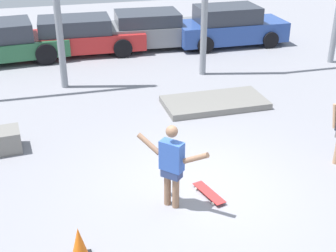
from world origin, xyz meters
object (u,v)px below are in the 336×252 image
Objects in this scene: skateboarder at (172,163)px; parked_car_blue at (229,26)px; parked_car_green at (0,43)px; parked_car_grey at (151,30)px; traffic_cone at (79,245)px; parked_car_red at (79,36)px; skateboard at (209,193)px; manual_pad at (215,102)px.

parked_car_blue is (4.90, 9.46, -0.21)m from skateboarder.
parked_car_blue is (8.28, -0.13, 0.04)m from parked_car_green.
parked_car_grey is 6.84× the size of traffic_cone.
skateboarder is 9.83m from parked_car_red.
skateboard is 0.19× the size of parked_car_red.
parked_car_blue reaches higher than traffic_cone.
skateboarder is at bearing -119.84° from manual_pad.
parked_car_green is at bearing -171.33° from skateboard.
skateboard is 10.24m from parked_car_blue.
parked_car_red is at bearing 176.61° from parked_car_blue.
skateboard is (0.77, 0.11, -0.84)m from skateboarder.
parked_car_grey is at bearing 71.27° from traffic_cone.
parked_car_grey is (-0.40, 5.83, 0.56)m from manual_pad.
skateboard is 2.78m from traffic_cone.
skateboarder reaches higher than parked_car_grey.
parked_car_grey is 11.59m from traffic_cone.
parked_car_blue is at bearing 141.19° from skateboard.
parked_car_grey reaches higher than traffic_cone.
parked_car_red reaches higher than manual_pad.
parked_car_red is at bearing -0.98° from parked_car_green.
skateboard is at bearing 24.19° from traffic_cone.
skateboarder reaches higher than parked_car_blue.
traffic_cone is (-3.72, -10.97, -0.34)m from parked_car_grey.
manual_pad is 4.44× the size of traffic_cone.
parked_car_blue reaches higher than parked_car_red.
skateboarder is 2.12m from traffic_cone.
parked_car_green is 7.16× the size of traffic_cone.
parked_car_grey is (2.68, 0.14, 0.01)m from parked_car_red.
parked_car_red is (-0.72, 9.80, -0.27)m from skateboarder.
skateboard is at bearing 54.77° from skateboarder.
parked_car_grey is 2.98m from parked_car_blue.
manual_pad is at bearing -59.70° from parked_car_red.
skateboard is 0.31× the size of manual_pad.
skateboarder is 0.36× the size of parked_car_red.
traffic_cone reaches higher than manual_pad.
parked_car_blue is at bearing 109.38° from skateboarder.
skateboarder reaches higher than traffic_cone.
parked_car_red is 5.63m from parked_car_blue.
parked_car_green is at bearing 179.14° from parked_car_blue.
parked_car_green is at bearing -173.04° from parked_car_grey.
parked_car_green is 1.08× the size of parked_car_blue.
parked_car_green is at bearing 156.20° from skateboarder.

